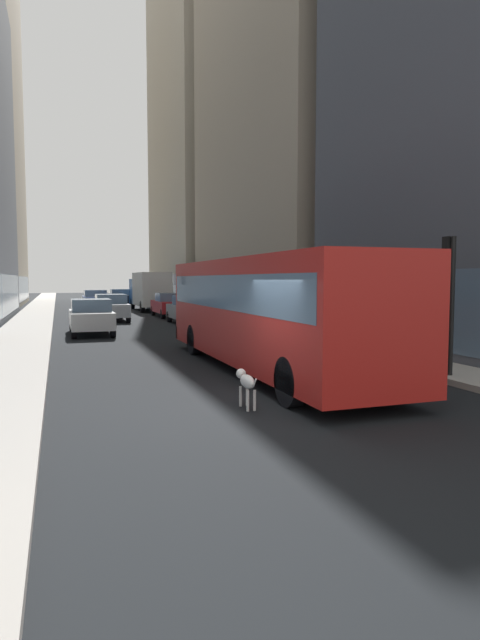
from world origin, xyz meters
The scene contains 17 objects.
ground_plane centered at (0.00, 35.00, 0.00)m, with size 120.00×120.00×0.00m, color black.
sidewalk_left centered at (-5.70, 35.00, 0.07)m, with size 2.40×110.00×0.15m, color #9E9991.
sidewalk_right centered at (5.70, 35.00, 0.07)m, with size 2.40×110.00×0.15m, color #ADA89E.
building_right_mid centered at (11.90, 21.89, 18.43)m, with size 11.43×18.96×36.88m.
building_right_far centered at (11.90, 43.06, 17.91)m, with size 11.85×18.74×35.84m.
transit_bus centered at (1.20, 3.74, 1.78)m, with size 2.78×11.53×3.05m.
car_red_coupe centered at (2.80, 25.20, 0.82)m, with size 1.71×4.39×1.62m.
car_silver_sedan centered at (-1.20, 23.04, 0.82)m, with size 1.87×4.62×1.62m.
car_blue_hatchback centered at (-1.20, 36.97, 0.83)m, with size 1.93×4.62×1.62m.
car_black_suv centered at (1.20, 40.30, 0.82)m, with size 1.71×4.37×1.62m.
car_white_van centered at (-2.80, 15.17, 0.82)m, with size 1.82×4.35×1.62m.
car_grey_wagon centered at (2.80, 19.09, 0.82)m, with size 1.89×4.35×1.62m.
box_truck centered at (2.80, 32.82, 1.67)m, with size 2.30×7.50×3.05m.
dalmatian_dog centered at (-0.77, -0.20, 0.51)m, with size 0.22×0.96×0.72m.
pedestrian_with_handbag centered at (5.44, 9.70, 1.01)m, with size 0.45×0.34×1.69m.
pedestrian_in_coat centered at (6.24, 8.65, 1.01)m, with size 0.34×0.34×1.69m.
traffic_light_near centered at (4.90, 0.81, 2.44)m, with size 0.24×0.41×3.40m.
Camera 1 is at (-4.20, -9.80, 2.50)m, focal length 29.74 mm.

